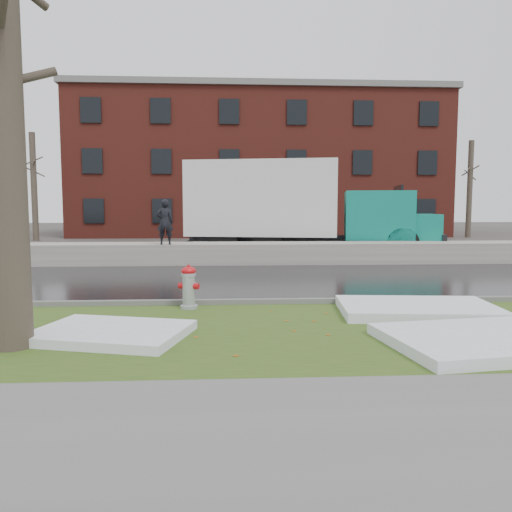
{
  "coord_description": "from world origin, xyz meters",
  "views": [
    {
      "loc": [
        -0.35,
        -9.03,
        1.99
      ],
      "look_at": [
        0.24,
        1.25,
        1.0
      ],
      "focal_mm": 35.0,
      "sensor_mm": 36.0,
      "label": 1
    }
  ],
  "objects": [
    {
      "name": "fire_hydrant",
      "position": [
        -1.1,
        0.61,
        0.5
      ],
      "size": [
        0.43,
        0.4,
        0.86
      ],
      "rotation": [
        0.0,
        0.0,
        -0.33
      ],
      "color": "#ABAEB4",
      "rests_on": "verge"
    },
    {
      "name": "bg_tree_left",
      "position": [
        -12.0,
        22.0,
        3.33
      ],
      "size": [
        1.4,
        1.62,
        6.5
      ],
      "color": "brown",
      "rests_on": "ground"
    },
    {
      "name": "curb",
      "position": [
        0.0,
        1.0,
        0.07
      ],
      "size": [
        60.0,
        0.15,
        0.14
      ],
      "primitive_type": "cube",
      "color": "slate",
      "rests_on": "ground"
    },
    {
      "name": "road",
      "position": [
        0.0,
        4.5,
        0.01
      ],
      "size": [
        60.0,
        7.0,
        0.03
      ],
      "primitive_type": "cube",
      "color": "black",
      "rests_on": "ground"
    },
    {
      "name": "brick_building",
      "position": [
        2.0,
        30.0,
        5.0
      ],
      "size": [
        26.0,
        12.0,
        10.0
      ],
      "primitive_type": "cube",
      "color": "maroon",
      "rests_on": "ground"
    },
    {
      "name": "bg_tree_right",
      "position": [
        16.0,
        24.0,
        3.33
      ],
      "size": [
        1.4,
        1.62,
        6.5
      ],
      "color": "brown",
      "rests_on": "ground"
    },
    {
      "name": "worker",
      "position": [
        -2.48,
        8.1,
        1.52
      ],
      "size": [
        0.59,
        0.4,
        1.54
      ],
      "primitive_type": "imported",
      "rotation": [
        0.0,
        0.0,
        3.2
      ],
      "color": "black",
      "rests_on": "snowbank"
    },
    {
      "name": "snowbank",
      "position": [
        0.0,
        8.7,
        0.38
      ],
      "size": [
        60.0,
        1.6,
        0.75
      ],
      "primitive_type": "cube",
      "color": "#A39F95",
      "rests_on": "ground"
    },
    {
      "name": "ground",
      "position": [
        0.0,
        0.0,
        0.0
      ],
      "size": [
        120.0,
        120.0,
        0.0
      ],
      "primitive_type": "plane",
      "color": "#47423D",
      "rests_on": "ground"
    },
    {
      "name": "snow_patch_side",
      "position": [
        3.16,
        -0.1,
        0.13
      ],
      "size": [
        2.96,
        2.07,
        0.18
      ],
      "primitive_type": "cube",
      "rotation": [
        0.0,
        0.0,
        -0.1
      ],
      "color": "white",
      "rests_on": "verge"
    },
    {
      "name": "parking_lot",
      "position": [
        0.0,
        13.0,
        0.01
      ],
      "size": [
        60.0,
        9.0,
        0.03
      ],
      "primitive_type": "cube",
      "color": "slate",
      "rests_on": "ground"
    },
    {
      "name": "bg_tree_center",
      "position": [
        -6.0,
        26.0,
        3.33
      ],
      "size": [
        1.4,
        1.62,
        6.5
      ],
      "color": "brown",
      "rests_on": "ground"
    },
    {
      "name": "tree",
      "position": [
        -3.38,
        -1.97,
        3.57
      ],
      "size": [
        1.38,
        1.58,
        7.02
      ],
      "rotation": [
        0.0,
        0.0,
        0.07
      ],
      "color": "brown",
      "rests_on": "verge"
    },
    {
      "name": "snow_patch_near",
      "position": [
        3.25,
        -2.3,
        0.12
      ],
      "size": [
        2.86,
        2.35,
        0.16
      ],
      "primitive_type": "cube",
      "rotation": [
        0.0,
        0.0,
        0.14
      ],
      "color": "white",
      "rests_on": "verge"
    },
    {
      "name": "sidewalk",
      "position": [
        0.0,
        -5.0,
        0.03
      ],
      "size": [
        60.0,
        3.0,
        0.05
      ],
      "primitive_type": "cube",
      "color": "slate",
      "rests_on": "ground"
    },
    {
      "name": "box_truck",
      "position": [
        2.36,
        11.65,
        2.07
      ],
      "size": [
        11.85,
        4.63,
        3.91
      ],
      "rotation": [
        0.0,
        0.0,
        -0.2
      ],
      "color": "black",
      "rests_on": "ground"
    },
    {
      "name": "verge",
      "position": [
        0.0,
        -1.25,
        0.02
      ],
      "size": [
        60.0,
        4.5,
        0.04
      ],
      "primitive_type": "cube",
      "color": "#2C4818",
      "rests_on": "ground"
    },
    {
      "name": "snow_patch_far",
      "position": [
        -2.12,
        -1.51,
        0.11
      ],
      "size": [
        2.54,
        2.11,
        0.14
      ],
      "primitive_type": "cube",
      "rotation": [
        0.0,
        0.0,
        -0.26
      ],
      "color": "white",
      "rests_on": "verge"
    }
  ]
}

